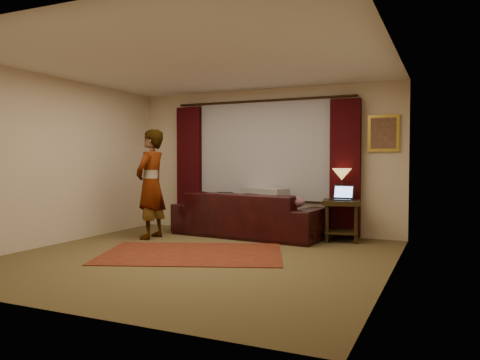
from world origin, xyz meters
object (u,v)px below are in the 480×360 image
at_px(laptop_sofa, 222,199).
at_px(laptop_table, 341,193).
at_px(tiffany_lamp, 342,184).
at_px(sofa, 249,206).
at_px(person, 151,184).
at_px(end_table, 341,221).

distance_m(laptop_sofa, laptop_table, 2.04).
height_order(tiffany_lamp, laptop_table, tiffany_lamp).
bearing_deg(laptop_sofa, tiffany_lamp, 14.53).
bearing_deg(sofa, tiffany_lamp, -163.62).
xyz_separation_m(sofa, person, (-1.40, -0.88, 0.38)).
bearing_deg(sofa, laptop_sofa, 26.11).
distance_m(end_table, person, 3.20).
bearing_deg(laptop_table, person, -156.13).
xyz_separation_m(sofa, tiffany_lamp, (1.54, 0.28, 0.40)).
bearing_deg(laptop_table, tiffany_lamp, 106.24).
bearing_deg(sofa, end_table, -168.50).
relative_size(sofa, end_table, 3.91).
xyz_separation_m(laptop_table, person, (-2.98, -0.97, 0.12)).
xyz_separation_m(laptop_sofa, end_table, (2.01, 0.31, -0.30)).
bearing_deg(person, sofa, 120.07).
bearing_deg(laptop_table, laptop_sofa, -167.22).
bearing_deg(person, laptop_table, 105.83).
distance_m(sofa, laptop_sofa, 0.48).
height_order(sofa, end_table, sofa).
distance_m(end_table, laptop_table, 0.46).
bearing_deg(tiffany_lamp, sofa, -169.71).
height_order(laptop_sofa, laptop_table, laptop_table).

